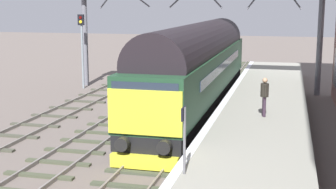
{
  "coord_description": "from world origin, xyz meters",
  "views": [
    {
      "loc": [
        4.71,
        -18.02,
        5.68
      ],
      "look_at": [
        0.2,
        -0.1,
        2.21
      ],
      "focal_mm": 51.81,
      "sensor_mm": 36.0,
      "label": 1
    }
  ],
  "objects_px": {
    "signal_post_near": "(82,43)",
    "platform_number_sign": "(184,130)",
    "waiting_passenger": "(265,93)",
    "diesel_locomotive": "(198,64)"
  },
  "relations": [
    {
      "from": "signal_post_near",
      "to": "platform_number_sign",
      "type": "height_order",
      "value": "signal_post_near"
    },
    {
      "from": "signal_post_near",
      "to": "waiting_passenger",
      "type": "relative_size",
      "value": 3.04
    },
    {
      "from": "platform_number_sign",
      "to": "waiting_passenger",
      "type": "relative_size",
      "value": 1.16
    },
    {
      "from": "diesel_locomotive",
      "to": "platform_number_sign",
      "type": "distance_m",
      "value": 12.87
    },
    {
      "from": "waiting_passenger",
      "to": "diesel_locomotive",
      "type": "bearing_deg",
      "value": 25.15
    },
    {
      "from": "diesel_locomotive",
      "to": "signal_post_near",
      "type": "distance_m",
      "value": 10.06
    },
    {
      "from": "platform_number_sign",
      "to": "signal_post_near",
      "type": "bearing_deg",
      "value": 121.71
    },
    {
      "from": "signal_post_near",
      "to": "diesel_locomotive",
      "type": "bearing_deg",
      "value": -28.51
    },
    {
      "from": "platform_number_sign",
      "to": "waiting_passenger",
      "type": "height_order",
      "value": "platform_number_sign"
    },
    {
      "from": "diesel_locomotive",
      "to": "platform_number_sign",
      "type": "relative_size",
      "value": 10.66
    }
  ]
}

